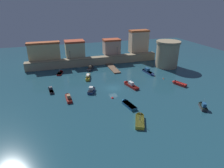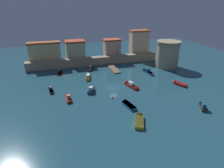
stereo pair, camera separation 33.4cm
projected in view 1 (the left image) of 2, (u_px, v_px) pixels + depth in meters
name	position (u px, v px, depth m)	size (l,w,h in m)	color
ground_plane	(113.00, 88.00, 58.55)	(140.15, 140.15, 0.00)	#1E4756
quay_wall	(95.00, 61.00, 79.62)	(53.63, 3.11, 3.19)	tan
old_town_backdrop	(95.00, 46.00, 81.07)	(50.42, 5.84, 9.69)	#D3B77C
fortress_tower	(167.00, 54.00, 75.88)	(9.23, 9.23, 10.19)	tan
pier_dock	(113.00, 68.00, 75.34)	(2.51, 11.65, 0.70)	brown
quay_lamp_0	(70.00, 53.00, 75.38)	(0.32, 0.32, 3.50)	black
quay_lamp_1	(117.00, 49.00, 80.65)	(0.32, 0.32, 3.85)	black
moored_boat_0	(149.00, 72.00, 70.14)	(2.14, 7.20, 2.01)	navy
moored_boat_1	(68.00, 97.00, 52.08)	(1.51, 5.82, 2.27)	red
moored_boat_2	(130.00, 84.00, 60.02)	(3.21, 7.12, 2.86)	red
moored_boat_3	(127.00, 104.00, 49.06)	(2.65, 6.12, 1.54)	#195689
moored_boat_4	(178.00, 83.00, 61.05)	(3.18, 5.25, 1.37)	red
moored_boat_5	(92.00, 90.00, 56.29)	(3.28, 4.63, 3.26)	navy
moored_boat_6	(51.00, 89.00, 56.86)	(1.64, 5.48, 1.65)	#333338
moored_boat_7	(140.00, 119.00, 42.77)	(4.28, 6.54, 3.42)	gold
moored_boat_8	(91.00, 68.00, 74.67)	(3.92, 5.75, 3.38)	#333338
moored_boat_9	(88.00, 76.00, 66.51)	(2.90, 6.97, 1.56)	gold
moored_boat_10	(60.00, 73.00, 70.45)	(2.76, 4.71, 2.25)	red
moored_boat_11	(203.00, 106.00, 47.79)	(3.04, 4.48, 2.60)	#333338
mooring_buoy_0	(164.00, 79.00, 65.56)	(0.47, 0.47, 0.47)	#EA4C19
mooring_buoy_1	(112.00, 98.00, 52.53)	(0.70, 0.70, 0.70)	red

